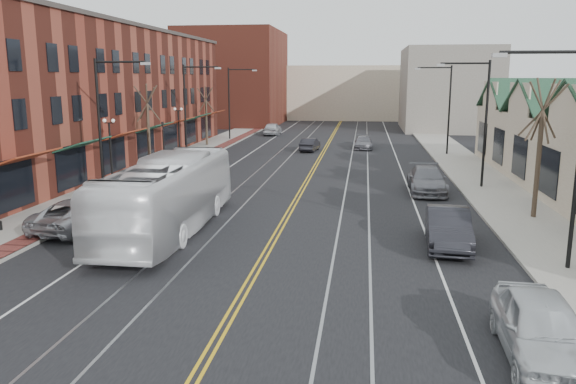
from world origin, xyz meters
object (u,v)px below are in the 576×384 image
(parked_car_a, at_px, (542,328))
(parked_car_c, at_px, (427,180))
(parked_car_d, at_px, (423,179))
(transit_bus, at_px, (169,195))
(parked_car_b, at_px, (448,228))
(parked_suv, at_px, (81,214))

(parked_car_a, xyz_separation_m, parked_car_c, (-0.64, 21.37, -0.05))
(parked_car_c, distance_m, parked_car_d, 0.88)
(transit_bus, bearing_deg, parked_car_c, -139.83)
(parked_car_b, bearing_deg, transit_bus, -179.03)
(transit_bus, relative_size, parked_car_b, 2.51)
(parked_suv, bearing_deg, transit_bus, -170.86)
(parked_car_b, relative_size, parked_car_c, 0.91)
(parked_car_a, relative_size, parked_car_d, 1.24)
(transit_bus, relative_size, parked_car_d, 3.15)
(parked_suv, xyz_separation_m, parked_car_c, (17.14, 11.21, 0.04))
(parked_suv, height_order, parked_car_a, parked_car_a)
(parked_car_a, distance_m, parked_car_d, 22.24)
(parked_suv, relative_size, parked_car_b, 1.09)
(parked_car_a, relative_size, parked_car_b, 0.99)
(transit_bus, bearing_deg, parked_car_d, -137.40)
(parked_car_b, xyz_separation_m, parked_car_c, (0.34, 11.66, -0.03))
(parked_car_b, xyz_separation_m, parked_car_d, (0.20, 12.52, -0.15))
(transit_bus, relative_size, parked_car_a, 2.54)
(parked_car_b, bearing_deg, parked_suv, -177.69)
(parked_car_a, bearing_deg, parked_car_d, 94.37)
(parked_car_c, bearing_deg, parked_car_d, 99.38)
(parked_suv, height_order, parked_car_c, parked_car_c)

